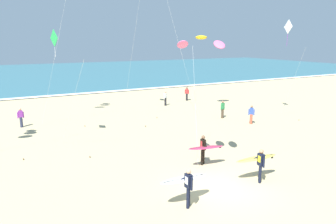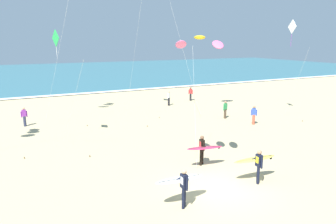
{
  "view_description": "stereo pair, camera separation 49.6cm",
  "coord_description": "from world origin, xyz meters",
  "px_view_note": "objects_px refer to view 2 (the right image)",
  "views": [
    {
      "loc": [
        -8.74,
        -10.95,
        6.83
      ],
      "look_at": [
        0.11,
        6.02,
        2.45
      ],
      "focal_mm": 33.43,
      "sensor_mm": 36.0,
      "label": 1
    },
    {
      "loc": [
        -8.29,
        -11.18,
        6.83
      ],
      "look_at": [
        0.11,
        6.02,
        2.45
      ],
      "focal_mm": 33.43,
      "sensor_mm": 36.0,
      "label": 2
    }
  ],
  "objects_px": {
    "bystander_blue_top": "(254,115)",
    "surfer_third": "(182,182)",
    "surfer_trailing": "(257,162)",
    "surfer_lead": "(203,148)",
    "bystander_green_top": "(225,110)",
    "kite_diamond_ivory_mid": "(293,30)",
    "kite_arc_golden_distant": "(199,42)",
    "bystander_purple_top": "(24,117)",
    "bystander_red_top": "(191,94)",
    "bystander_white_top": "(169,98)",
    "kite_diamond_emerald_near": "(57,43)"
  },
  "relations": [
    {
      "from": "bystander_blue_top",
      "to": "surfer_third",
      "type": "bearing_deg",
      "value": -142.56
    },
    {
      "from": "surfer_trailing",
      "to": "surfer_lead",
      "type": "bearing_deg",
      "value": 113.79
    },
    {
      "from": "surfer_third",
      "to": "bystander_blue_top",
      "type": "xyz_separation_m",
      "value": [
        11.65,
        8.92,
        -0.24
      ]
    },
    {
      "from": "surfer_third",
      "to": "bystander_green_top",
      "type": "bearing_deg",
      "value": 47.3
    },
    {
      "from": "kite_diamond_ivory_mid",
      "to": "bystander_blue_top",
      "type": "distance_m",
      "value": 8.77
    },
    {
      "from": "surfer_lead",
      "to": "surfer_trailing",
      "type": "bearing_deg",
      "value": -66.21
    },
    {
      "from": "kite_diamond_ivory_mid",
      "to": "kite_arc_golden_distant",
      "type": "xyz_separation_m",
      "value": [
        -14.15,
        -7.27,
        -1.04
      ]
    },
    {
      "from": "bystander_purple_top",
      "to": "bystander_red_top",
      "type": "bearing_deg",
      "value": 11.95
    },
    {
      "from": "bystander_white_top",
      "to": "bystander_green_top",
      "type": "distance_m",
      "value": 7.61
    },
    {
      "from": "surfer_lead",
      "to": "kite_diamond_ivory_mid",
      "type": "relative_size",
      "value": 0.25
    },
    {
      "from": "surfer_lead",
      "to": "surfer_trailing",
      "type": "distance_m",
      "value": 3.14
    },
    {
      "from": "bystander_red_top",
      "to": "kite_arc_golden_distant",
      "type": "bearing_deg",
      "value": -119.08
    },
    {
      "from": "surfer_lead",
      "to": "bystander_green_top",
      "type": "bearing_deg",
      "value": 47.68
    },
    {
      "from": "bystander_red_top",
      "to": "bystander_purple_top",
      "type": "relative_size",
      "value": 1.0
    },
    {
      "from": "surfer_third",
      "to": "bystander_blue_top",
      "type": "relative_size",
      "value": 1.44
    },
    {
      "from": "surfer_third",
      "to": "surfer_trailing",
      "type": "bearing_deg",
      "value": 5.09
    },
    {
      "from": "kite_arc_golden_distant",
      "to": "bystander_white_top",
      "type": "bearing_deg",
      "value": 68.96
    },
    {
      "from": "kite_diamond_emerald_near",
      "to": "bystander_white_top",
      "type": "distance_m",
      "value": 15.62
    },
    {
      "from": "surfer_trailing",
      "to": "kite_diamond_ivory_mid",
      "type": "xyz_separation_m",
      "value": [
        12.39,
        9.97,
        6.74
      ]
    },
    {
      "from": "surfer_lead",
      "to": "bystander_white_top",
      "type": "bearing_deg",
      "value": 70.32
    },
    {
      "from": "bystander_white_top",
      "to": "bystander_blue_top",
      "type": "bearing_deg",
      "value": -73.94
    },
    {
      "from": "kite_diamond_emerald_near",
      "to": "bystander_red_top",
      "type": "relative_size",
      "value": 4.73
    },
    {
      "from": "kite_arc_golden_distant",
      "to": "bystander_blue_top",
      "type": "height_order",
      "value": "kite_arc_golden_distant"
    },
    {
      "from": "surfer_trailing",
      "to": "kite_diamond_ivory_mid",
      "type": "distance_m",
      "value": 17.27
    },
    {
      "from": "surfer_lead",
      "to": "kite_arc_golden_distant",
      "type": "relative_size",
      "value": 0.3
    },
    {
      "from": "surfer_trailing",
      "to": "bystander_purple_top",
      "type": "distance_m",
      "value": 19.05
    },
    {
      "from": "surfer_lead",
      "to": "bystander_blue_top",
      "type": "distance_m",
      "value": 10.24
    },
    {
      "from": "bystander_red_top",
      "to": "bystander_green_top",
      "type": "distance_m",
      "value": 8.89
    },
    {
      "from": "bystander_purple_top",
      "to": "bystander_white_top",
      "type": "distance_m",
      "value": 14.43
    },
    {
      "from": "bystander_red_top",
      "to": "bystander_purple_top",
      "type": "xyz_separation_m",
      "value": [
        -17.76,
        -3.76,
        0.0
      ]
    },
    {
      "from": "surfer_lead",
      "to": "bystander_red_top",
      "type": "bearing_deg",
      "value": 61.94
    },
    {
      "from": "kite_diamond_ivory_mid",
      "to": "bystander_red_top",
      "type": "bearing_deg",
      "value": 114.07
    },
    {
      "from": "surfer_trailing",
      "to": "kite_diamond_emerald_near",
      "type": "xyz_separation_m",
      "value": [
        -7.61,
        10.5,
        5.65
      ]
    },
    {
      "from": "surfer_third",
      "to": "bystander_white_top",
      "type": "xyz_separation_m",
      "value": [
        8.75,
        19.01,
        -0.24
      ]
    },
    {
      "from": "bystander_red_top",
      "to": "bystander_blue_top",
      "type": "relative_size",
      "value": 1.0
    },
    {
      "from": "surfer_third",
      "to": "kite_diamond_ivory_mid",
      "type": "relative_size",
      "value": 0.26
    },
    {
      "from": "surfer_lead",
      "to": "kite_diamond_ivory_mid",
      "type": "bearing_deg",
      "value": 27.44
    },
    {
      "from": "surfer_third",
      "to": "kite_diamond_emerald_near",
      "type": "xyz_separation_m",
      "value": [
        -3.23,
        10.89,
        5.65
      ]
    },
    {
      "from": "bystander_blue_top",
      "to": "surfer_lead",
      "type": "bearing_deg",
      "value": -146.48
    },
    {
      "from": "surfer_third",
      "to": "kite_arc_golden_distant",
      "type": "bearing_deg",
      "value": 49.65
    },
    {
      "from": "kite_arc_golden_distant",
      "to": "bystander_purple_top",
      "type": "bearing_deg",
      "value": 120.85
    },
    {
      "from": "bystander_green_top",
      "to": "bystander_white_top",
      "type": "bearing_deg",
      "value": 105.44
    },
    {
      "from": "surfer_third",
      "to": "surfer_lead",
      "type": "bearing_deg",
      "value": 46.34
    },
    {
      "from": "kite_diamond_emerald_near",
      "to": "bystander_green_top",
      "type": "height_order",
      "value": "kite_diamond_emerald_near"
    },
    {
      "from": "bystander_purple_top",
      "to": "kite_diamond_ivory_mid",
      "type": "bearing_deg",
      "value": -15.84
    },
    {
      "from": "kite_diamond_emerald_near",
      "to": "kite_diamond_ivory_mid",
      "type": "height_order",
      "value": "kite_diamond_ivory_mid"
    },
    {
      "from": "bystander_red_top",
      "to": "bystander_purple_top",
      "type": "bearing_deg",
      "value": -168.05
    },
    {
      "from": "kite_diamond_ivory_mid",
      "to": "surfer_third",
      "type": "bearing_deg",
      "value": -148.31
    },
    {
      "from": "kite_diamond_emerald_near",
      "to": "bystander_white_top",
      "type": "relative_size",
      "value": 4.73
    },
    {
      "from": "surfer_lead",
      "to": "kite_diamond_emerald_near",
      "type": "bearing_deg",
      "value": 129.76
    }
  ]
}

